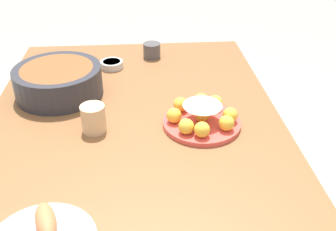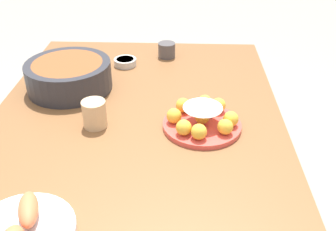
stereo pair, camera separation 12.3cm
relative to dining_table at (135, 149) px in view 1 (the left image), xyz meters
name	(u,v)px [view 1 (the left image)]	position (x,y,z in m)	size (l,w,h in m)	color
dining_table	(135,149)	(0.00, 0.00, 0.00)	(1.43, 0.97, 0.73)	brown
cake_plate	(202,117)	(0.00, -0.22, 0.12)	(0.25, 0.25, 0.08)	#E04C42
serving_bowl	(58,81)	(0.24, 0.27, 0.14)	(0.31, 0.31, 0.10)	#2D2D33
sauce_bowl	(112,64)	(0.46, 0.09, 0.10)	(0.09, 0.09, 0.03)	beige
cup_near	(152,50)	(0.55, -0.08, 0.12)	(0.07, 0.07, 0.06)	#4C4747
cup_far	(93,118)	(-0.01, 0.12, 0.13)	(0.08, 0.08, 0.09)	#DBB27F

